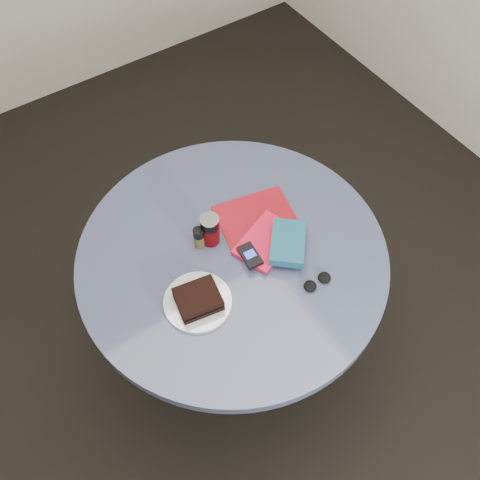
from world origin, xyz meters
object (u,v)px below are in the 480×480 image
soda_can (210,230)px  red_book (266,241)px  sandwich (198,299)px  headphones (317,282)px  plate (198,302)px  novel (288,243)px  mp3_player (250,255)px  pepper_grinder (199,238)px  magazine (256,217)px  table (233,279)px

soda_can → red_book: 0.18m
sandwich → headphones: size_ratio=1.50×
red_book → sandwich: bearing=172.2°
plate → red_book: 0.30m
novel → mp3_player: (-0.12, 0.03, -0.01)m
pepper_grinder → magazine: bearing=-2.0°
table → red_book: size_ratio=4.92×
table → pepper_grinder: size_ratio=12.19×
table → soda_can: 0.24m
headphones → novel: bearing=90.5°
sandwich → soda_can: soda_can is taller
plate → red_book: bearing=11.9°
table → red_book: bearing=-15.3°
mp3_player → table: bearing=120.4°
table → plate: (-0.18, -0.09, 0.17)m
plate → novel: (0.34, 0.01, 0.03)m
table → mp3_player: bearing=-59.6°
mp3_player → headphones: size_ratio=0.96×
soda_can → mp3_player: soda_can is taller
table → red_book: 0.21m
mp3_player → headphones: (0.12, -0.18, -0.02)m
mp3_player → headphones: mp3_player is taller
table → sandwich: bearing=-151.8°
novel → mp3_player: novel is taller
plate → soda_can: soda_can is taller
magazine → novel: novel is taller
soda_can → plate: bearing=-131.7°
sandwich → plate: bearing=85.0°
plate → pepper_grinder: bearing=57.2°
soda_can → magazine: (0.17, -0.00, -0.06)m
headphones → magazine: bearing=92.0°
magazine → mp3_player: mp3_player is taller
table → magazine: (0.14, 0.08, 0.17)m
soda_can → mp3_player: size_ratio=1.24×
magazine → novel: size_ratio=1.54×
table → novel: 0.27m
soda_can → headphones: bearing=-59.9°
soda_can → headphones: soda_can is taller
plate → pepper_grinder: size_ratio=2.51×
soda_can → novel: 0.25m
magazine → headphones: headphones is taller
plate → novel: bearing=1.1°
soda_can → red_book: soda_can is taller
plate → pepper_grinder: (0.11, 0.18, 0.04)m
sandwich → red_book: sandwich is taller
mp3_player → plate: bearing=-169.8°
plate → novel: novel is taller
plate → soda_can: 0.24m
plate → magazine: 0.37m
plate → sandwich: sandwich is taller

